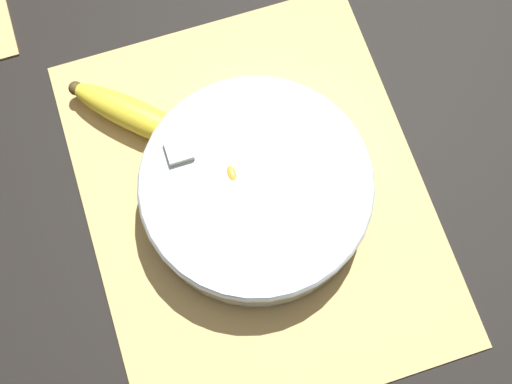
# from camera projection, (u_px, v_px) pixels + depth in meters

# --- Properties ---
(ground_plane) EXTENTS (6.00, 6.00, 0.00)m
(ground_plane) POSITION_uv_depth(u_px,v_px,m) (256.00, 200.00, 0.84)
(ground_plane) COLOR black
(bamboo_mat_center) EXTENTS (0.48, 0.39, 0.01)m
(bamboo_mat_center) POSITION_uv_depth(u_px,v_px,m) (256.00, 199.00, 0.83)
(bamboo_mat_center) COLOR tan
(bamboo_mat_center) RESTS_ON ground_plane
(fruit_salad_bowl) EXTENTS (0.26, 0.26, 0.07)m
(fruit_salad_bowl) POSITION_uv_depth(u_px,v_px,m) (256.00, 189.00, 0.80)
(fruit_salad_bowl) COLOR silver
(fruit_salad_bowl) RESTS_ON bamboo_mat_center
(whole_banana) EXTENTS (0.15, 0.16, 0.04)m
(whole_banana) POSITION_uv_depth(u_px,v_px,m) (137.00, 116.00, 0.84)
(whole_banana) COLOR yellow
(whole_banana) RESTS_ON bamboo_mat_center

